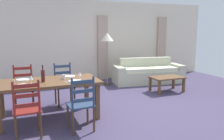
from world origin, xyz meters
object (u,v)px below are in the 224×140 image
at_px(dining_chair_near_right, 81,104).
at_px(wine_bottle, 43,76).
at_px(dining_chair_near_left, 27,109).
at_px(standing_lamp, 107,40).
at_px(couch, 148,74).
at_px(dining_chair_far_right, 64,84).
at_px(dining_chair_far_left, 24,87).
at_px(wine_glass_near_left, 31,78).
at_px(wine_glass_near_right, 80,74).
at_px(coffee_table, 167,79).
at_px(dining_table, 48,85).
at_px(coffee_cup_primary, 64,77).

bearing_deg(dining_chair_near_right, wine_bottle, 125.82).
bearing_deg(dining_chair_near_left, standing_lamp, 50.24).
bearing_deg(couch, dining_chair_far_right, -156.45).
relative_size(dining_chair_far_left, wine_bottle, 3.04).
bearing_deg(wine_glass_near_left, wine_bottle, 20.07).
bearing_deg(dining_chair_far_right, wine_glass_near_right, -80.06).
distance_m(wine_glass_near_right, coffee_table, 2.95).
xyz_separation_m(dining_chair_far_right, wine_glass_near_left, (-0.74, -0.90, 0.38)).
height_order(dining_chair_far_right, couch, dining_chair_far_right).
bearing_deg(dining_table, couch, 31.12).
height_order(dining_table, couch, couch).
bearing_deg(dining_chair_far_left, couch, 18.28).
bearing_deg(wine_glass_near_left, couch, 30.56).
relative_size(dining_chair_near_right, standing_lamp, 0.59).
relative_size(dining_chair_near_right, coffee_table, 1.07).
bearing_deg(couch, wine_bottle, -148.87).
bearing_deg(wine_bottle, dining_chair_far_right, 57.35).
bearing_deg(coffee_cup_primary, wine_glass_near_right, -28.97).
xyz_separation_m(dining_chair_near_right, couch, (2.99, 2.86, -0.19)).
bearing_deg(wine_glass_near_left, coffee_cup_primary, 15.93).
xyz_separation_m(wine_bottle, coffee_table, (3.41, 0.91, -0.51)).
relative_size(dining_table, wine_glass_near_left, 11.80).
bearing_deg(dining_chair_near_left, dining_chair_far_left, 90.71).
bearing_deg(wine_glass_near_right, dining_chair_near_left, -148.72).
bearing_deg(dining_table, standing_lamp, 47.52).
distance_m(wine_glass_near_left, wine_glass_near_right, 0.89).
xyz_separation_m(couch, coffee_table, (-0.10, -1.21, 0.06)).
bearing_deg(wine_glass_near_right, wine_glass_near_left, -179.00).
bearing_deg(standing_lamp, dining_chair_far_right, -137.62).
relative_size(coffee_cup_primary, coffee_table, 0.10).
bearing_deg(coffee_table, couch, 85.29).
bearing_deg(dining_chair_far_left, coffee_cup_primary, -45.61).
xyz_separation_m(dining_chair_near_left, wine_bottle, (0.32, 0.67, 0.39)).
height_order(couch, coffee_table, couch).
height_order(dining_chair_near_left, wine_bottle, wine_bottle).
bearing_deg(wine_bottle, dining_table, 31.36).
bearing_deg(dining_chair_near_right, coffee_cup_primary, 99.15).
relative_size(wine_glass_near_left, couch, 0.07).
bearing_deg(coffee_table, wine_bottle, -165.11).
height_order(dining_chair_near_left, wine_glass_near_left, dining_chair_near_left).
bearing_deg(dining_chair_far_right, wine_glass_near_left, -129.41).
xyz_separation_m(dining_chair_far_left, wine_glass_near_left, (0.13, -0.93, 0.38)).
bearing_deg(standing_lamp, coffee_cup_primary, -128.52).
xyz_separation_m(wine_glass_near_right, couch, (2.83, 2.18, -0.57)).
bearing_deg(wine_glass_near_right, dining_chair_far_right, 99.94).
relative_size(coffee_table, standing_lamp, 0.55).
relative_size(wine_bottle, coffee_cup_primary, 3.51).
relative_size(dining_chair_near_right, wine_glass_near_right, 5.96).
distance_m(dining_chair_near_right, wine_bottle, 0.98).
xyz_separation_m(dining_table, wine_glass_near_right, (0.58, -0.12, 0.20)).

